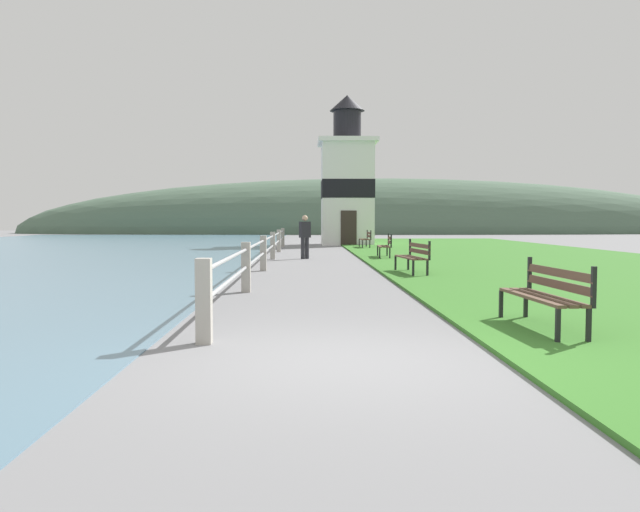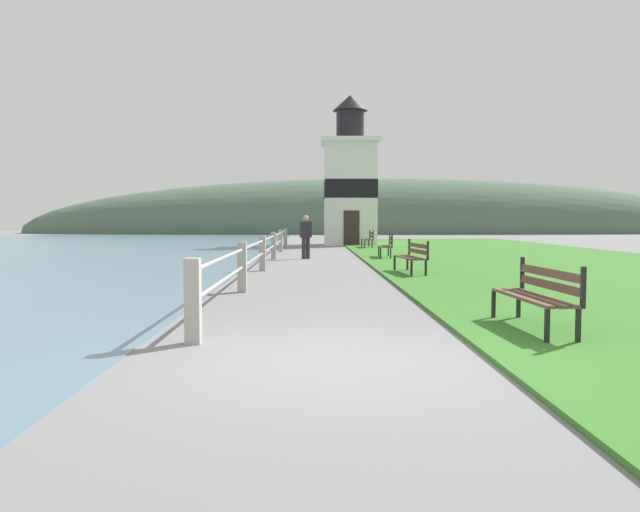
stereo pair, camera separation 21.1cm
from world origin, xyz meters
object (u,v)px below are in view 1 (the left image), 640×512
(park_bench_by_lighthouse, at_px, (366,238))
(person_strolling, at_px, (305,235))
(lighthouse, at_px, (347,183))
(park_bench_far, at_px, (386,245))
(park_bench_midway, at_px, (414,255))
(park_bench_near, at_px, (547,292))

(park_bench_by_lighthouse, xyz_separation_m, person_strolling, (-3.16, -8.49, 0.36))
(park_bench_by_lighthouse, relative_size, person_strolling, 0.99)
(lighthouse, bearing_deg, park_bench_by_lighthouse, -82.18)
(park_bench_by_lighthouse, bearing_deg, park_bench_far, 88.54)
(lighthouse, distance_m, person_strolling, 13.86)
(park_bench_midway, relative_size, lighthouse, 0.22)
(park_bench_midway, distance_m, park_bench_far, 6.97)
(park_bench_midway, bearing_deg, park_bench_by_lighthouse, -96.58)
(park_bench_midway, bearing_deg, park_bench_far, -96.98)
(park_bench_by_lighthouse, distance_m, person_strolling, 9.07)
(park_bench_midway, height_order, lighthouse, lighthouse)
(park_bench_near, distance_m, park_bench_midway, 8.57)
(park_bench_far, height_order, park_bench_by_lighthouse, same)
(park_bench_near, distance_m, park_bench_far, 15.54)
(park_bench_near, relative_size, park_bench_far, 1.17)
(park_bench_midway, xyz_separation_m, person_strolling, (-2.93, 6.90, 0.35))
(park_bench_midway, relative_size, person_strolling, 1.17)
(person_strolling, bearing_deg, park_bench_near, 163.01)
(park_bench_by_lighthouse, bearing_deg, park_bench_near, 89.11)
(park_bench_midway, xyz_separation_m, lighthouse, (-0.44, 20.26, 3.11))
(park_bench_near, xyz_separation_m, lighthouse, (-0.68, 28.83, 3.11))
(park_bench_by_lighthouse, height_order, lighthouse, lighthouse)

